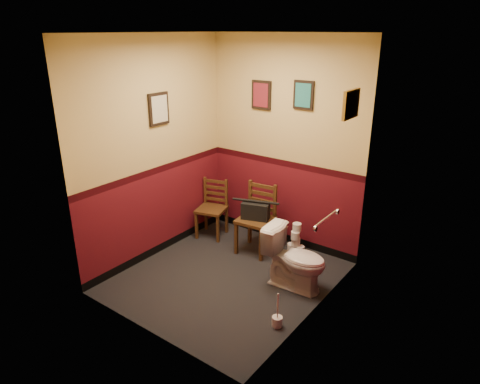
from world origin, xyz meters
name	(u,v)px	position (x,y,z in m)	size (l,w,h in m)	color
floor	(227,277)	(0.00, 0.00, 0.00)	(2.20, 2.40, 0.00)	black
ceiling	(224,33)	(0.00, 0.00, 2.70)	(2.20, 2.40, 0.00)	silver
wall_back	(284,145)	(0.00, 1.20, 1.35)	(2.20, 2.70, 0.00)	#581019
wall_front	(139,203)	(0.00, -1.20, 1.35)	(2.20, 2.70, 0.00)	#581019
wall_left	(154,152)	(-1.10, 0.00, 1.35)	(2.40, 2.70, 0.00)	#581019
wall_right	(320,190)	(1.10, 0.00, 1.35)	(2.40, 2.70, 0.00)	#581019
grab_bar	(326,219)	(1.07, 0.25, 0.95)	(0.05, 0.56, 0.06)	silver
framed_print_back_a	(261,95)	(-0.35, 1.18, 1.95)	(0.28, 0.04, 0.36)	black
framed_print_back_b	(303,95)	(0.25, 1.18, 2.00)	(0.26, 0.04, 0.34)	black
framed_print_left	(159,109)	(-1.08, 0.10, 1.85)	(0.04, 0.30, 0.38)	black
framed_print_right	(351,104)	(1.08, 0.60, 2.05)	(0.04, 0.34, 0.28)	olive
toilet	(295,259)	(0.72, 0.31, 0.35)	(0.40, 0.71, 0.70)	white
toilet_brush	(277,321)	(0.93, -0.40, 0.06)	(0.10, 0.10, 0.37)	silver
chair_left	(212,208)	(-0.86, 0.77, 0.40)	(0.46, 0.46, 0.80)	#523318
chair_right	(257,219)	(-0.10, 0.76, 0.45)	(0.46, 0.46, 0.90)	#523318
handbag	(256,211)	(-0.10, 0.72, 0.58)	(0.38, 0.28, 0.25)	black
tp_stack	(296,240)	(0.34, 1.00, 0.17)	(0.24, 0.14, 0.41)	silver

